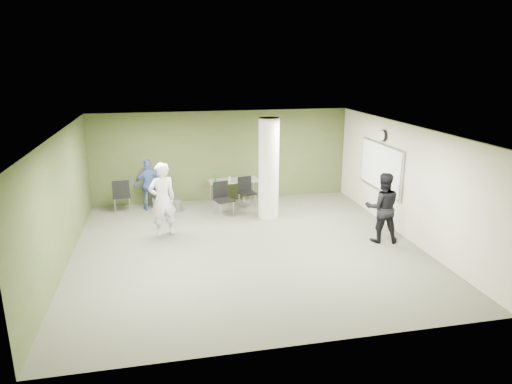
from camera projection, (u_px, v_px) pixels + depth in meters
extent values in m
plane|color=#585746|center=(247.00, 247.00, 10.84)|extent=(8.00, 8.00, 0.00)
plane|color=white|center=(246.00, 129.00, 10.07)|extent=(8.00, 8.00, 0.00)
cube|color=#3F5025|center=(223.00, 156.00, 14.22)|extent=(8.00, 2.80, 0.02)
cube|color=#3F5025|center=(61.00, 201.00, 9.67)|extent=(0.02, 8.00, 2.80)
cube|color=beige|center=(406.00, 181.00, 11.25)|extent=(0.02, 8.00, 2.80)
cylinder|color=silver|center=(269.00, 169.00, 12.53)|extent=(0.56, 0.56, 2.80)
cube|color=silver|center=(381.00, 167.00, 12.33)|extent=(0.04, 2.30, 1.30)
cube|color=white|center=(380.00, 167.00, 12.33)|extent=(0.02, 2.20, 1.20)
cylinder|color=black|center=(383.00, 136.00, 12.10)|extent=(0.05, 0.32, 0.32)
cylinder|color=white|center=(382.00, 136.00, 12.09)|extent=(0.02, 0.26, 0.26)
cube|color=gray|center=(234.00, 180.00, 14.04)|extent=(1.60, 0.81, 0.04)
cylinder|color=silver|center=(214.00, 196.00, 13.70)|extent=(0.04, 0.04, 0.70)
cylinder|color=silver|center=(258.00, 192.00, 14.09)|extent=(0.04, 0.04, 0.70)
cylinder|color=silver|center=(210.00, 191.00, 14.19)|extent=(0.04, 0.04, 0.70)
cylinder|color=silver|center=(253.00, 188.00, 14.59)|extent=(0.04, 0.04, 0.70)
cylinder|color=#26541C|center=(215.00, 178.00, 13.73)|extent=(0.07, 0.07, 0.25)
cylinder|color=#B2B2B7|center=(230.00, 179.00, 13.74)|extent=(0.06, 0.06, 0.18)
cylinder|color=#4C4C4C|center=(177.00, 206.00, 13.36)|extent=(0.27, 0.27, 0.31)
cube|color=black|center=(121.00, 196.00, 13.26)|extent=(0.53, 0.53, 0.05)
cube|color=black|center=(121.00, 189.00, 12.97)|extent=(0.47, 0.08, 0.48)
cylinder|color=silver|center=(129.00, 201.00, 13.57)|extent=(0.02, 0.02, 0.46)
cylinder|color=silver|center=(115.00, 203.00, 13.46)|extent=(0.02, 0.02, 0.46)
cylinder|color=silver|center=(130.00, 205.00, 13.20)|extent=(0.02, 0.02, 0.46)
cylinder|color=silver|center=(115.00, 207.00, 13.08)|extent=(0.02, 0.02, 0.46)
cube|color=black|center=(159.00, 194.00, 13.63)|extent=(0.45, 0.45, 0.05)
cube|color=black|center=(158.00, 188.00, 13.38)|extent=(0.41, 0.06, 0.42)
cylinder|color=silver|center=(165.00, 199.00, 13.90)|extent=(0.02, 0.02, 0.40)
cylinder|color=silver|center=(153.00, 200.00, 13.81)|extent=(0.02, 0.02, 0.40)
cylinder|color=silver|center=(165.00, 202.00, 13.57)|extent=(0.02, 0.02, 0.40)
cylinder|color=silver|center=(153.00, 203.00, 13.48)|extent=(0.02, 0.02, 0.40)
cube|color=black|center=(224.00, 200.00, 12.90)|extent=(0.60, 0.60, 0.05)
cube|color=black|center=(220.00, 189.00, 13.01)|extent=(0.45, 0.18, 0.47)
cylinder|color=silver|center=(221.00, 211.00, 12.71)|extent=(0.02, 0.02, 0.45)
cylinder|color=silver|center=(233.00, 209.00, 12.90)|extent=(0.02, 0.02, 0.45)
cylinder|color=silver|center=(215.00, 207.00, 13.04)|extent=(0.02, 0.02, 0.45)
cylinder|color=silver|center=(227.00, 205.00, 13.23)|extent=(0.02, 0.02, 0.45)
cube|color=black|center=(247.00, 193.00, 13.66)|extent=(0.54, 0.54, 0.05)
cube|color=black|center=(245.00, 184.00, 13.77)|extent=(0.43, 0.13, 0.44)
cylinder|color=silver|center=(244.00, 203.00, 13.49)|extent=(0.02, 0.02, 0.42)
cylinder|color=silver|center=(256.00, 201.00, 13.64)|extent=(0.02, 0.02, 0.42)
cylinder|color=silver|center=(239.00, 200.00, 13.81)|extent=(0.02, 0.02, 0.42)
cylinder|color=silver|center=(251.00, 198.00, 13.96)|extent=(0.02, 0.02, 0.42)
imported|color=silver|center=(162.00, 200.00, 11.32)|extent=(0.80, 0.66, 1.88)
imported|color=black|center=(382.00, 208.00, 10.97)|extent=(0.97, 0.83, 1.73)
imported|color=#3C5795|center=(149.00, 185.00, 13.38)|extent=(0.94, 0.53, 1.52)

